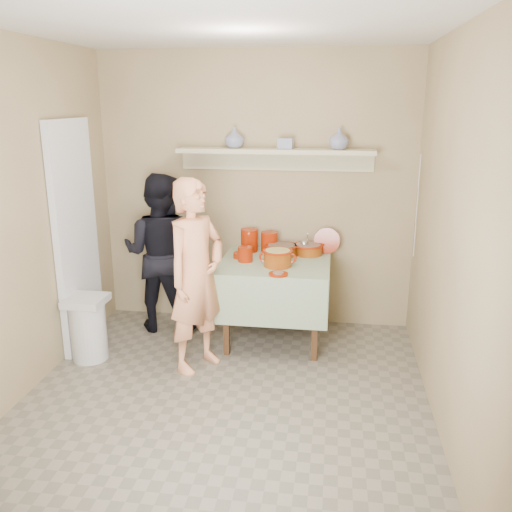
% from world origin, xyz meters
% --- Properties ---
extents(ground, '(3.50, 3.50, 0.00)m').
position_xyz_m(ground, '(0.00, 0.00, 0.00)').
color(ground, '#756D5C').
rests_on(ground, ground).
extents(tile_panel, '(0.06, 0.70, 2.00)m').
position_xyz_m(tile_panel, '(-1.46, 0.95, 1.00)').
color(tile_panel, silver).
rests_on(tile_panel, ground).
extents(plate_stack_a, '(0.16, 0.16, 0.21)m').
position_xyz_m(plate_stack_a, '(-0.03, 1.56, 0.87)').
color(plate_stack_a, '#801601').
rests_on(plate_stack_a, serving_table).
extents(plate_stack_b, '(0.16, 0.16, 0.19)m').
position_xyz_m(plate_stack_b, '(0.16, 1.58, 0.86)').
color(plate_stack_b, '#801601').
rests_on(plate_stack_b, serving_table).
extents(bowl_stack, '(0.13, 0.13, 0.13)m').
position_xyz_m(bowl_stack, '(-0.01, 1.22, 0.83)').
color(bowl_stack, '#801601').
rests_on(bowl_stack, serving_table).
extents(empty_bowl, '(0.16, 0.16, 0.05)m').
position_xyz_m(empty_bowl, '(-0.06, 1.33, 0.78)').
color(empty_bowl, '#801601').
rests_on(empty_bowl, serving_table).
extents(propped_lid, '(0.25, 0.07, 0.24)m').
position_xyz_m(propped_lid, '(0.70, 1.60, 0.88)').
color(propped_lid, '#801601').
rests_on(propped_lid, serving_table).
extents(vase_right, '(0.22, 0.22, 0.19)m').
position_xyz_m(vase_right, '(0.77, 1.62, 1.81)').
color(vase_right, navy).
rests_on(vase_right, wall_shelf).
extents(vase_left, '(0.25, 0.25, 0.19)m').
position_xyz_m(vase_left, '(-0.18, 1.64, 1.81)').
color(vase_left, navy).
rests_on(vase_left, wall_shelf).
extents(ceramic_box, '(0.14, 0.11, 0.09)m').
position_xyz_m(ceramic_box, '(0.30, 1.61, 1.77)').
color(ceramic_box, navy).
rests_on(ceramic_box, wall_shelf).
extents(person_cook, '(0.62, 0.69, 1.58)m').
position_xyz_m(person_cook, '(-0.32, 0.66, 0.79)').
color(person_cook, '#ED9666').
rests_on(person_cook, ground).
extents(person_helper, '(0.76, 0.60, 1.51)m').
position_xyz_m(person_helper, '(-0.86, 1.40, 0.75)').
color(person_helper, black).
rests_on(person_helper, ground).
extents(room_shell, '(3.04, 3.54, 2.62)m').
position_xyz_m(room_shell, '(0.00, 0.00, 1.61)').
color(room_shell, tan).
rests_on(room_shell, ground).
extents(serving_table, '(0.97, 0.97, 0.76)m').
position_xyz_m(serving_table, '(0.25, 1.28, 0.64)').
color(serving_table, '#4C2D16').
rests_on(serving_table, ground).
extents(cazuela_meat_a, '(0.30, 0.30, 0.10)m').
position_xyz_m(cazuela_meat_a, '(0.28, 1.47, 0.82)').
color(cazuela_meat_a, '#6E2804').
rests_on(cazuela_meat_a, serving_table).
extents(cazuela_meat_b, '(0.28, 0.28, 0.10)m').
position_xyz_m(cazuela_meat_b, '(0.53, 1.52, 0.82)').
color(cazuela_meat_b, '#6E2804').
rests_on(cazuela_meat_b, serving_table).
extents(ladle, '(0.08, 0.26, 0.19)m').
position_xyz_m(ladle, '(0.49, 1.51, 0.87)').
color(ladle, silver).
rests_on(ladle, cazuela_meat_b).
extents(cazuela_rice, '(0.33, 0.25, 0.14)m').
position_xyz_m(cazuela_rice, '(0.29, 1.11, 0.85)').
color(cazuela_rice, '#6E2804').
rests_on(cazuela_rice, serving_table).
extents(front_plate, '(0.16, 0.16, 0.03)m').
position_xyz_m(front_plate, '(0.32, 0.86, 0.77)').
color(front_plate, '#801601').
rests_on(front_plate, serving_table).
extents(wall_shelf, '(1.80, 0.25, 0.21)m').
position_xyz_m(wall_shelf, '(0.20, 1.65, 1.67)').
color(wall_shelf, '#C4BC91').
rests_on(wall_shelf, room_shell).
extents(trash_bin, '(0.32, 0.32, 0.56)m').
position_xyz_m(trash_bin, '(-1.28, 0.65, 0.28)').
color(trash_bin, silver).
rests_on(trash_bin, ground).
extents(electrical_cord, '(0.01, 0.05, 0.90)m').
position_xyz_m(electrical_cord, '(1.47, 1.48, 1.25)').
color(electrical_cord, silver).
rests_on(electrical_cord, wall_shelf).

